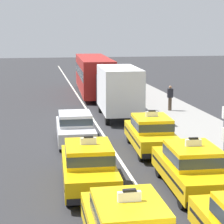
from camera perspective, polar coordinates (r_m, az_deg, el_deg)
name	(u,v)px	position (r m, az deg, el deg)	size (l,w,h in m)	color
lane_stripe_left_right	(92,117)	(28.21, -2.68, -0.66)	(0.14, 80.00, 0.01)	silver
sidewalk_curb	(202,130)	(24.83, 11.79, -2.31)	(4.00, 90.00, 0.15)	gray
taxi_left_second	(88,165)	(15.57, -3.11, -6.95)	(1.98, 4.62, 1.96)	black
sedan_left_third	(75,127)	(21.63, -4.87, -1.97)	(1.88, 4.35, 1.58)	black
taxi_right_second	(192,167)	(15.60, 10.39, -7.08)	(1.98, 4.62, 1.96)	black
taxi_right_third	(151,133)	(20.34, 5.14, -2.71)	(2.02, 4.64, 1.96)	black
box_truck_right_fourth	(117,90)	(28.08, 0.72, 2.97)	(2.52, 7.05, 3.27)	black
bus_right_fifth	(94,73)	(37.89, -2.42, 5.08)	(2.98, 11.30, 3.22)	black
pedestrian_by_storefront	(170,98)	(29.82, 7.63, 1.85)	(0.36, 0.24, 1.70)	#473828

